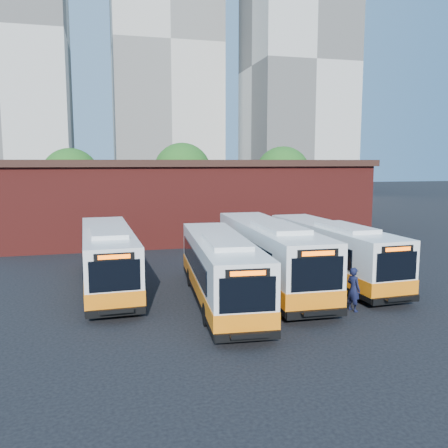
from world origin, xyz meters
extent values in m
plane|color=black|center=(0.00, 0.00, 0.00)|extent=(220.00, 220.00, 0.00)
cube|color=white|center=(-6.71, 4.47, 1.62)|extent=(2.73, 11.04, 2.60)
cube|color=orange|center=(-6.71, 4.47, 0.87)|extent=(2.78, 11.09, 0.64)
cube|color=black|center=(-6.71, 4.47, 0.41)|extent=(2.77, 11.08, 0.23)
cube|color=black|center=(-6.51, -1.04, 1.87)|extent=(1.98, 0.13, 1.23)
cube|color=black|center=(-6.51, -1.05, 2.63)|extent=(1.55, 0.11, 0.29)
cube|color=#FF5905|center=(-6.51, -1.08, 2.63)|extent=(1.23, 0.06, 0.16)
cube|color=black|center=(-6.51, -1.10, 0.41)|extent=(2.33, 0.21, 0.29)
cube|color=black|center=(-6.50, -1.31, 0.50)|extent=(1.34, 0.40, 0.05)
cube|color=black|center=(-6.49, -1.47, 0.57)|extent=(1.33, 0.08, 0.16)
cube|color=black|center=(-7.91, 4.79, 1.87)|extent=(0.36, 8.55, 0.96)
cube|color=black|center=(-5.54, 4.87, 1.87)|extent=(0.36, 8.55, 0.96)
cube|color=white|center=(-6.66, 3.10, 3.02)|extent=(1.72, 3.89, 0.20)
cylinder|color=black|center=(-7.65, 1.32, 0.46)|extent=(0.33, 0.92, 0.91)
cylinder|color=black|center=(-5.54, 1.40, 0.46)|extent=(0.33, 0.92, 0.91)
cylinder|color=black|center=(-7.87, 7.35, 0.46)|extent=(0.33, 0.92, 0.91)
cylinder|color=black|center=(-5.76, 7.43, 0.46)|extent=(0.33, 0.92, 0.91)
cube|color=white|center=(-1.84, 0.65, 1.60)|extent=(3.11, 10.96, 2.57)
cube|color=orange|center=(-1.84, 0.65, 0.86)|extent=(3.16, 11.01, 0.63)
cube|color=black|center=(-1.84, 0.65, 0.41)|extent=(3.15, 11.00, 0.23)
cube|color=black|center=(-2.25, -4.77, 1.85)|extent=(1.95, 0.20, 1.22)
cube|color=black|center=(-2.25, -4.78, 2.60)|extent=(1.53, 0.17, 0.29)
cube|color=#FF5905|center=(-2.25, -4.81, 2.60)|extent=(1.22, 0.11, 0.16)
cube|color=black|center=(-2.26, -4.83, 0.41)|extent=(2.30, 0.30, 0.29)
cube|color=black|center=(-2.27, -5.03, 0.50)|extent=(1.33, 0.44, 0.05)
cube|color=black|center=(-2.28, -5.20, 0.56)|extent=(1.31, 0.13, 0.16)
cube|color=black|center=(-2.98, 1.10, 1.85)|extent=(0.68, 8.42, 0.95)
cube|color=black|center=(-0.65, 0.92, 1.85)|extent=(0.68, 8.42, 0.95)
cube|color=white|center=(-1.94, -0.70, 2.98)|extent=(1.84, 3.89, 0.20)
cylinder|color=black|center=(-3.11, -2.33, 0.45)|extent=(0.36, 0.92, 0.90)
cylinder|color=black|center=(-1.03, -2.49, 0.45)|extent=(0.36, 0.92, 0.90)
cylinder|color=black|center=(-2.66, 3.61, 0.45)|extent=(0.36, 0.92, 0.90)
cylinder|color=black|center=(-0.59, 3.45, 0.45)|extent=(0.36, 0.92, 0.90)
cube|color=white|center=(1.19, 2.66, 1.74)|extent=(2.84, 11.82, 2.79)
cube|color=orange|center=(1.19, 2.66, 0.93)|extent=(2.89, 11.87, 0.69)
cube|color=black|center=(1.19, 2.66, 0.44)|extent=(2.88, 11.86, 0.24)
cube|color=black|center=(1.02, -3.25, 2.01)|extent=(2.12, 0.12, 1.32)
cube|color=black|center=(1.02, -3.26, 2.82)|extent=(1.67, 0.11, 0.31)
cube|color=#FF5905|center=(1.02, -3.29, 2.82)|extent=(1.32, 0.06, 0.18)
cube|color=black|center=(1.02, -3.30, 0.44)|extent=(2.50, 0.21, 0.31)
cube|color=black|center=(1.01, -3.53, 0.54)|extent=(1.43, 0.41, 0.06)
cube|color=black|center=(1.01, -3.71, 0.61)|extent=(1.42, 0.08, 0.18)
cube|color=black|center=(-0.07, 3.09, 2.01)|extent=(0.32, 9.17, 1.03)
cube|color=black|center=(2.48, 3.01, 2.01)|extent=(0.32, 9.17, 1.03)
cube|color=white|center=(1.15, 1.19, 3.23)|extent=(1.82, 4.16, 0.22)
cylinder|color=black|center=(-0.03, -0.64, 0.49)|extent=(0.34, 0.99, 0.98)
cylinder|color=black|center=(2.23, -0.70, 0.49)|extent=(0.34, 0.99, 0.98)
cylinder|color=black|center=(0.15, 5.82, 0.49)|extent=(0.34, 0.99, 0.98)
cylinder|color=black|center=(2.42, 5.76, 0.49)|extent=(0.34, 0.99, 0.98)
cube|color=white|center=(4.91, 3.19, 1.61)|extent=(2.79, 11.00, 2.59)
cube|color=orange|center=(4.91, 3.19, 0.86)|extent=(2.84, 11.05, 0.64)
cube|color=black|center=(4.91, 3.19, 0.41)|extent=(2.83, 11.04, 0.23)
cube|color=black|center=(5.15, -2.29, 1.86)|extent=(1.97, 0.14, 1.23)
cube|color=black|center=(5.15, -2.30, 2.62)|extent=(1.55, 0.12, 0.29)
cube|color=#FF5905|center=(5.15, -2.33, 2.62)|extent=(1.23, 0.07, 0.16)
cube|color=black|center=(5.15, -2.34, 0.41)|extent=(2.32, 0.23, 0.29)
cube|color=black|center=(5.16, -2.55, 0.50)|extent=(1.33, 0.40, 0.05)
cube|color=black|center=(5.16, -2.72, 0.56)|extent=(1.32, 0.09, 0.16)
cube|color=black|center=(3.71, 3.50, 1.86)|extent=(0.42, 8.50, 0.95)
cube|color=black|center=(6.07, 3.60, 1.86)|extent=(0.42, 8.50, 0.95)
cube|color=white|center=(4.97, 1.83, 3.00)|extent=(1.74, 3.88, 0.20)
cylinder|color=black|center=(3.99, 0.05, 0.45)|extent=(0.33, 0.92, 0.91)
cylinder|color=black|center=(6.09, 0.15, 0.45)|extent=(0.33, 0.92, 0.91)
cylinder|color=black|center=(3.73, 6.05, 0.45)|extent=(0.33, 0.92, 0.91)
cylinder|color=black|center=(5.83, 6.14, 0.45)|extent=(0.33, 0.92, 0.91)
imported|color=black|center=(3.27, -2.07, 0.94)|extent=(0.62, 0.78, 1.88)
cube|color=maroon|center=(0.00, 20.00, 3.00)|extent=(28.00, 12.00, 6.00)
cube|color=black|center=(0.00, 20.00, 6.15)|extent=(28.60, 12.60, 0.50)
cube|color=black|center=(3.00, 13.97, 1.20)|extent=(1.20, 0.08, 2.40)
cylinder|color=#382314|center=(-10.00, 32.00, 1.35)|extent=(0.36, 0.36, 2.70)
sphere|color=#205818|center=(-10.00, 32.00, 4.65)|extent=(6.00, 6.00, 6.00)
cylinder|color=#382314|center=(2.00, 34.00, 1.48)|extent=(0.36, 0.36, 2.95)
sphere|color=#205818|center=(2.00, 34.00, 5.08)|extent=(6.56, 6.56, 6.56)
cylinder|color=#382314|center=(13.00, 31.00, 1.40)|extent=(0.36, 0.36, 2.81)
sphere|color=#205818|center=(13.00, 31.00, 4.84)|extent=(6.24, 6.24, 6.24)
cube|color=beige|center=(-22.00, 72.00, 27.50)|extent=(20.00, 18.00, 55.00)
cube|color=beige|center=(7.00, 86.00, 30.00)|extent=(22.00, 20.00, 60.00)
cube|color=beige|center=(30.00, 68.00, 24.00)|extent=(18.00, 18.00, 48.00)
camera|label=1|loc=(-6.86, -19.53, 6.31)|focal=38.00mm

